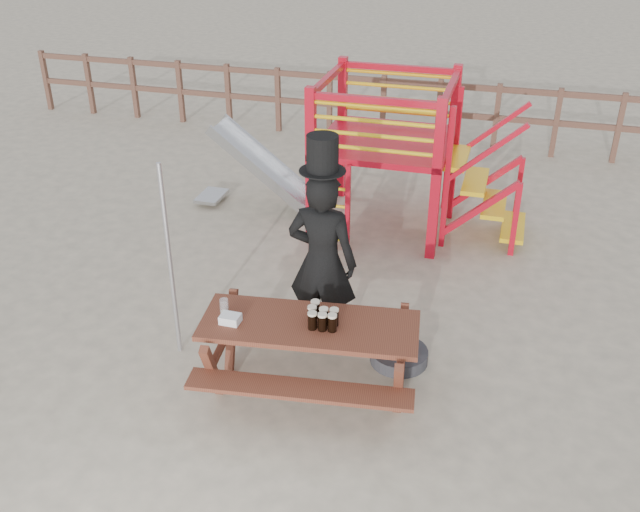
% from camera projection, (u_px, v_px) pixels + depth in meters
% --- Properties ---
extents(ground, '(60.00, 60.00, 0.00)m').
position_uv_depth(ground, '(289.00, 373.00, 7.10)').
color(ground, '#C3B497').
rests_on(ground, ground).
extents(back_fence, '(15.09, 0.09, 1.20)m').
position_uv_depth(back_fence, '(411.00, 103.00, 12.65)').
color(back_fence, brown).
rests_on(back_fence, ground).
extents(playground_fort, '(4.71, 1.84, 2.10)m').
position_uv_depth(playground_fort, '(379.00, 151.00, 9.57)').
color(playground_fort, red).
rests_on(playground_fort, ground).
extents(picnic_table, '(2.15, 1.62, 0.77)m').
position_uv_depth(picnic_table, '(310.00, 349.00, 6.64)').
color(picnic_table, brown).
rests_on(picnic_table, ground).
extents(man_with_hat, '(0.74, 0.50, 2.30)m').
position_uv_depth(man_with_hat, '(322.00, 258.00, 7.06)').
color(man_with_hat, black).
rests_on(man_with_hat, ground).
extents(metal_pole, '(0.05, 0.05, 2.09)m').
position_uv_depth(metal_pole, '(170.00, 263.00, 6.94)').
color(metal_pole, '#B2B2B7').
rests_on(metal_pole, ground).
extents(parasol_base, '(0.59, 0.59, 0.25)m').
position_uv_depth(parasol_base, '(399.00, 356.00, 7.24)').
color(parasol_base, '#343439').
rests_on(parasol_base, ground).
extents(paper_bag, '(0.18, 0.14, 0.08)m').
position_uv_depth(paper_bag, '(230.00, 319.00, 6.50)').
color(paper_bag, white).
rests_on(paper_bag, picnic_table).
extents(stout_pints, '(0.30, 0.28, 0.17)m').
position_uv_depth(stout_pints, '(322.00, 317.00, 6.44)').
color(stout_pints, black).
rests_on(stout_pints, picnic_table).
extents(empty_glasses, '(0.08, 0.08, 0.15)m').
position_uv_depth(empty_glasses, '(224.00, 307.00, 6.62)').
color(empty_glasses, silver).
rests_on(empty_glasses, picnic_table).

